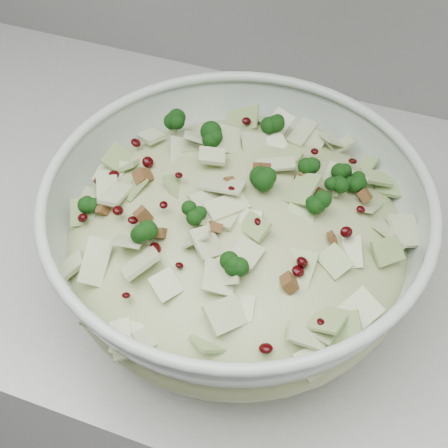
% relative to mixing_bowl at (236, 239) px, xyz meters
% --- Properties ---
extents(mixing_bowl, '(0.44, 0.44, 0.15)m').
position_rel_mixing_bowl_xyz_m(mixing_bowl, '(0.00, 0.00, 0.00)').
color(mixing_bowl, '#B5C7BA').
rests_on(mixing_bowl, counter).
extents(salad, '(0.46, 0.46, 0.15)m').
position_rel_mixing_bowl_xyz_m(salad, '(-0.00, 0.00, 0.02)').
color(salad, '#B1BB7F').
rests_on(salad, mixing_bowl).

